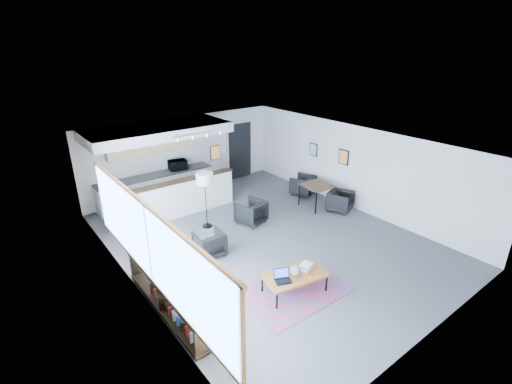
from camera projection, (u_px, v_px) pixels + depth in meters
room at (266, 195)px, 9.43m from camera, size 7.02×9.02×2.62m
window at (149, 247)px, 6.76m from camera, size 0.10×5.95×1.66m
console at (167, 298)px, 7.17m from camera, size 0.35×3.00×0.80m
kitchenette at (160, 165)px, 11.44m from camera, size 4.20×1.96×2.60m
doorway at (239, 150)px, 14.05m from camera, size 1.10×0.12×2.15m
track_light at (199, 134)px, 10.24m from camera, size 1.60×0.07×0.15m
wall_art_lower at (344, 157)px, 11.59m from camera, size 0.03×0.38×0.48m
wall_art_upper at (313, 150)px, 12.56m from camera, size 0.03×0.34×0.44m
kilim_rug at (294, 291)px, 7.87m from camera, size 2.24×1.55×0.01m
coffee_table at (295, 276)px, 7.72m from camera, size 1.42×0.93×0.43m
laptop at (282, 277)px, 7.51m from camera, size 0.40×0.37×0.23m
ceramic_pot at (295, 271)px, 7.63m from camera, size 0.23×0.23×0.23m
book_stack at (305, 266)px, 7.91m from camera, size 0.39×0.35×0.10m
coaster at (310, 278)px, 7.60m from camera, size 0.12×0.12×0.01m
armchair_left at (209, 242)px, 9.10m from camera, size 0.73×0.69×0.69m
armchair_right at (251, 211)px, 10.68m from camera, size 0.88×0.84×0.75m
floor_lamp at (205, 180)px, 10.08m from camera, size 0.53×0.53×1.62m
dining_table at (317, 187)px, 11.63m from camera, size 0.92×0.92×0.74m
dining_chair_near at (340, 202)px, 11.47m from camera, size 0.75×0.72×0.60m
dining_chair_far at (303, 186)px, 12.72m from camera, size 0.78×0.76×0.63m
microwave at (178, 164)px, 12.31m from camera, size 0.62×0.41×0.39m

